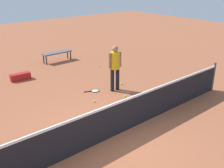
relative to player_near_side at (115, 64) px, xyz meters
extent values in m
plane|color=#9E5638|center=(2.22, 2.31, -1.01)|extent=(40.00, 40.00, 0.00)
cylinder|color=#4C4C51|center=(-2.78, 2.31, -0.47)|extent=(0.09, 0.09, 1.07)
cube|color=black|center=(2.22, 2.31, -0.55)|extent=(10.00, 0.02, 0.91)
cube|color=white|center=(2.22, 2.31, -0.07)|extent=(10.00, 0.04, 0.06)
cylinder|color=black|center=(-0.11, 0.02, -0.58)|extent=(0.16, 0.16, 0.85)
cylinder|color=black|center=(0.11, -0.02, -0.58)|extent=(0.16, 0.16, 0.85)
cylinder|color=yellow|center=(0.00, 0.00, 0.15)|extent=(0.39, 0.39, 0.62)
cylinder|color=#9E704C|center=(-0.21, 0.04, 0.17)|extent=(0.10, 0.10, 0.58)
cylinder|color=#9E704C|center=(0.21, -0.04, 0.17)|extent=(0.10, 0.10, 0.58)
sphere|color=#9E704C|center=(0.00, 0.00, 0.58)|extent=(0.27, 0.27, 0.23)
torus|color=black|center=(0.61, -0.42, -1.00)|extent=(0.41, 0.41, 0.02)
cylinder|color=silver|center=(0.61, -0.42, -1.00)|extent=(0.34, 0.34, 0.00)
cylinder|color=black|center=(0.88, -0.52, -0.99)|extent=(0.27, 0.13, 0.03)
sphere|color=#C6E033|center=(0.12, 0.69, -0.98)|extent=(0.07, 0.07, 0.07)
sphere|color=#C6E033|center=(-0.57, -0.27, -0.98)|extent=(0.07, 0.07, 0.07)
sphere|color=#C6E033|center=(1.20, 0.32, -0.98)|extent=(0.07, 0.07, 0.07)
sphere|color=#C6E033|center=(-1.25, -2.60, -0.98)|extent=(0.07, 0.07, 0.07)
cube|color=#595960|center=(-0.17, -4.61, -0.56)|extent=(1.50, 0.41, 0.06)
cylinder|color=#333338|center=(-0.84, -4.76, -0.80)|extent=(0.06, 0.06, 0.42)
cylinder|color=#333338|center=(0.50, -4.77, -0.80)|extent=(0.06, 0.06, 0.42)
cylinder|color=#333338|center=(-0.84, -4.46, -0.80)|extent=(0.06, 0.06, 0.42)
cylinder|color=#333338|center=(0.50, -4.47, -0.80)|extent=(0.06, 0.06, 0.42)
cube|color=#B21E1E|center=(2.27, -3.31, -0.87)|extent=(0.83, 0.37, 0.28)
cylinder|color=black|center=(1.92, -3.27, -0.87)|extent=(0.13, 0.28, 0.27)
camera|label=1|loc=(5.92, 6.89, 2.93)|focal=42.47mm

